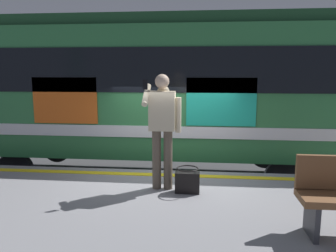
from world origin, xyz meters
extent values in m
plane|color=#3D3D3F|center=(0.00, 0.00, 0.00)|extent=(24.00, 24.00, 0.00)
cube|color=yellow|center=(0.00, 0.30, 0.96)|extent=(12.93, 0.16, 0.01)
cube|color=slate|center=(0.00, -1.28, 0.08)|extent=(17.16, 0.08, 0.16)
cube|color=slate|center=(0.00, -2.72, 0.08)|extent=(17.16, 0.08, 0.16)
cube|color=#2D723F|center=(0.67, -2.00, 2.34)|extent=(9.19, 2.72, 2.79)
cube|color=#1B4426|center=(0.67, -2.00, 3.86)|extent=(9.01, 2.50, 0.24)
cube|color=black|center=(0.67, -0.62, 2.83)|extent=(8.73, 0.03, 0.90)
cube|color=silver|center=(0.67, -0.62, 1.58)|extent=(8.73, 0.03, 0.24)
cube|color=#19A58C|center=(-0.94, -0.62, 2.20)|extent=(1.38, 0.02, 0.96)
cube|color=#D85919|center=(2.27, -0.62, 2.20)|extent=(1.38, 0.02, 0.96)
cylinder|color=black|center=(3.65, -0.91, 0.58)|extent=(0.84, 0.12, 0.84)
cylinder|color=black|center=(3.65, -3.09, 0.58)|extent=(0.84, 0.12, 0.84)
cylinder|color=black|center=(-2.32, -0.91, 0.58)|extent=(0.84, 0.12, 0.84)
cylinder|color=black|center=(-2.32, -3.09, 0.58)|extent=(0.84, 0.12, 0.84)
cylinder|color=brown|center=(-0.05, 0.97, 1.43)|extent=(0.14, 0.14, 0.95)
cylinder|color=brown|center=(0.13, 0.97, 1.43)|extent=(0.14, 0.14, 0.95)
cube|color=beige|center=(0.04, 0.97, 2.21)|extent=(0.40, 0.24, 0.60)
sphere|color=beige|center=(0.04, 0.81, 2.49)|extent=(0.20, 0.20, 0.20)
sphere|color=beige|center=(0.04, 0.97, 2.66)|extent=(0.22, 0.22, 0.22)
cylinder|color=beige|center=(-0.21, 0.97, 2.15)|extent=(0.09, 0.09, 0.54)
cylinder|color=beige|center=(0.27, 1.05, 2.46)|extent=(0.09, 0.42, 0.33)
cube|color=black|center=(0.27, 1.15, 2.62)|extent=(0.07, 0.02, 0.15)
cube|color=black|center=(-0.36, 1.11, 1.12)|extent=(0.37, 0.17, 0.32)
torus|color=black|center=(-0.36, 1.11, 1.34)|extent=(0.34, 0.34, 0.02)
cube|color=#333338|center=(-1.82, 2.32, 1.18)|extent=(0.06, 0.40, 0.45)
camera|label=1|loc=(-0.56, 5.96, 2.82)|focal=35.22mm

